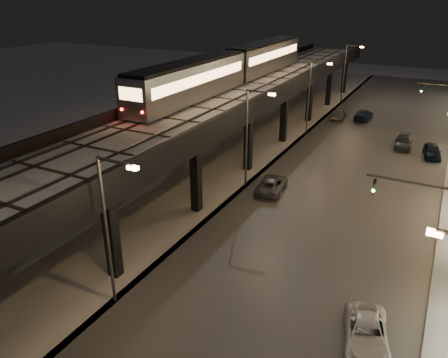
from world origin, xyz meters
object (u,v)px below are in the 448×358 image
at_px(car_far_white, 339,114).
at_px(car_onc_red, 432,152).
at_px(car_mid_dark, 363,115).
at_px(car_onc_dark, 366,335).
at_px(car_mid_silver, 272,184).
at_px(car_onc_white, 403,143).
at_px(subway_train, 233,66).

height_order(car_far_white, car_onc_red, car_onc_red).
bearing_deg(car_mid_dark, car_onc_dark, 102.18).
xyz_separation_m(car_mid_silver, car_onc_white, (8.97, 17.77, -0.01)).
bearing_deg(car_mid_silver, car_mid_dark, -101.71).
relative_size(car_mid_silver, car_far_white, 1.16).
relative_size(subway_train, car_mid_dark, 8.02).
relative_size(car_mid_silver, car_onc_dark, 1.00).
distance_m(car_mid_silver, car_far_white, 26.53).
distance_m(car_mid_silver, car_onc_red, 19.95).
xyz_separation_m(car_far_white, car_onc_white, (9.53, -8.75, -0.04)).
xyz_separation_m(car_onc_dark, car_onc_white, (-2.12, 32.86, -0.00)).
bearing_deg(car_mid_silver, car_onc_dark, 119.94).
bearing_deg(car_onc_red, car_onc_dark, -100.34).
height_order(car_onc_dark, car_onc_red, car_onc_red).
xyz_separation_m(car_mid_dark, car_onc_red, (9.54, -11.75, 0.02)).
bearing_deg(car_onc_red, car_mid_silver, -135.83).
distance_m(car_mid_dark, car_onc_red, 15.13).
relative_size(car_onc_white, car_onc_red, 1.07).
bearing_deg(car_onc_dark, subway_train, 114.34).
distance_m(car_far_white, car_onc_dark, 43.21).
bearing_deg(car_onc_white, car_mid_silver, -119.88).
bearing_deg(car_mid_silver, car_far_white, -95.16).
relative_size(subway_train, car_mid_silver, 8.13).
bearing_deg(car_mid_silver, car_onc_red, -133.76).
height_order(subway_train, car_far_white, subway_train).
height_order(subway_train, car_onc_dark, subway_train).
distance_m(car_far_white, car_onc_white, 12.94).
bearing_deg(subway_train, car_onc_white, 14.55).
distance_m(car_mid_dark, car_onc_white, 11.73).
bearing_deg(car_onc_red, car_mid_dark, 120.63).
bearing_deg(car_onc_dark, car_onc_white, 80.56).
xyz_separation_m(car_mid_dark, car_far_white, (-3.14, -1.08, 0.00)).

